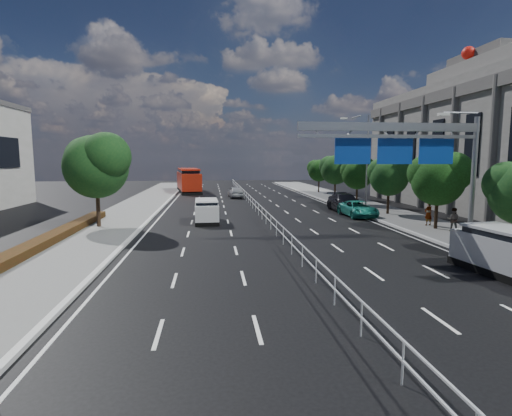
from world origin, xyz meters
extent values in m
plane|color=black|center=(0.00, 0.00, 0.00)|extent=(160.00, 160.00, 0.00)
cube|color=silver|center=(-9.00, 0.00, 0.07)|extent=(0.25, 140.00, 0.15)
cube|color=silver|center=(0.00, 22.50, 1.00)|extent=(0.05, 85.00, 0.05)
cube|color=silver|center=(0.00, 22.50, 0.55)|extent=(0.05, 85.00, 0.05)
cylinder|color=gray|center=(10.60, 10.00, 3.60)|extent=(0.28, 0.28, 7.20)
cube|color=gray|center=(5.60, 10.00, 6.60)|extent=(10.20, 0.25, 0.45)
cube|color=gray|center=(5.60, 10.00, 6.10)|extent=(10.20, 0.18, 0.18)
cylinder|color=gray|center=(9.60, 10.00, 7.40)|extent=(2.00, 0.10, 0.10)
cube|color=silver|center=(8.60, 10.00, 7.30)|extent=(0.60, 0.25, 0.15)
cube|color=#0D3694|center=(8.40, 10.18, 5.30)|extent=(2.00, 0.08, 1.40)
cube|color=white|center=(8.40, 10.23, 5.30)|extent=(1.80, 0.02, 1.20)
cube|color=#0D3694|center=(6.00, 10.18, 5.30)|extent=(2.00, 0.08, 1.40)
cube|color=white|center=(6.00, 10.23, 5.30)|extent=(1.80, 0.02, 1.20)
cube|color=#0D3694|center=(3.60, 10.18, 5.30)|extent=(2.00, 0.08, 1.40)
cube|color=white|center=(3.60, 10.23, 5.30)|extent=(1.80, 0.02, 1.20)
cylinder|color=gray|center=(10.80, 26.00, 4.50)|extent=(0.16, 0.16, 9.00)
cylinder|color=gray|center=(9.60, 26.00, 8.80)|extent=(0.10, 2.40, 0.10)
cube|color=silver|center=(8.40, 26.00, 8.65)|extent=(0.60, 0.25, 0.15)
cube|color=#4C4947|center=(16.90, 22.00, 10.60)|extent=(0.40, 36.00, 1.00)
sphere|color=#B2140C|center=(17.80, 22.00, 13.80)|extent=(1.10, 1.10, 1.10)
cylinder|color=black|center=(-12.00, 18.00, 1.75)|extent=(0.28, 0.28, 3.50)
sphere|color=#113816|center=(-12.00, 18.00, 4.34)|extent=(4.40, 4.40, 4.40)
sphere|color=#113816|center=(-11.12, 17.34, 5.04)|extent=(3.30, 3.30, 3.30)
sphere|color=#113816|center=(-12.77, 18.66, 4.90)|extent=(3.08, 3.08, 3.08)
sphere|color=#113816|center=(10.64, 7.48, 3.64)|extent=(2.24, 2.24, 2.24)
cylinder|color=black|center=(11.20, 14.50, 1.40)|extent=(0.22, 0.22, 2.80)
sphere|color=black|center=(11.20, 14.50, 3.47)|extent=(3.50, 3.50, 3.50)
sphere|color=black|center=(11.90, 13.97, 4.03)|extent=(2.62, 2.62, 2.62)
sphere|color=black|center=(10.59, 15.03, 3.92)|extent=(2.45, 2.45, 2.45)
cylinder|color=black|center=(11.20, 22.00, 1.35)|extent=(0.22, 0.22, 2.70)
sphere|color=#113816|center=(11.20, 22.00, 3.35)|extent=(3.30, 3.30, 3.30)
sphere|color=#113816|center=(11.86, 21.50, 3.89)|extent=(2.48, 2.48, 2.47)
sphere|color=#113816|center=(10.62, 22.50, 3.78)|extent=(2.31, 2.31, 2.31)
cylinder|color=black|center=(11.20, 29.50, 1.32)|extent=(0.21, 0.21, 2.65)
sphere|color=black|center=(11.20, 29.50, 3.29)|extent=(3.20, 3.20, 3.20)
sphere|color=black|center=(11.84, 29.02, 3.82)|extent=(2.40, 2.40, 2.40)
sphere|color=black|center=(10.64, 29.98, 3.71)|extent=(2.24, 2.24, 2.24)
cylinder|color=black|center=(11.20, 37.00, 1.43)|extent=(0.23, 0.23, 2.85)
sphere|color=#113816|center=(11.20, 37.00, 3.53)|extent=(3.60, 3.60, 3.60)
sphere|color=#113816|center=(11.92, 36.46, 4.10)|extent=(2.70, 2.70, 2.70)
sphere|color=#113816|center=(10.57, 37.54, 3.99)|extent=(2.52, 2.52, 2.52)
cylinder|color=black|center=(11.20, 44.50, 1.30)|extent=(0.21, 0.21, 2.60)
sphere|color=black|center=(11.20, 44.50, 3.22)|extent=(3.10, 3.10, 3.10)
sphere|color=black|center=(11.82, 44.03, 3.74)|extent=(2.32, 2.33, 2.32)
sphere|color=black|center=(10.66, 44.97, 3.64)|extent=(2.17, 2.17, 2.17)
cube|color=black|center=(-4.45, 19.82, 0.15)|extent=(1.91, 4.16, 0.29)
cube|color=silver|center=(-4.45, 19.82, 0.86)|extent=(1.87, 4.08, 1.21)
cube|color=black|center=(-4.45, 19.82, 1.46)|extent=(1.70, 2.95, 0.54)
cube|color=silver|center=(-4.45, 19.82, 1.73)|extent=(1.77, 3.20, 0.11)
cylinder|color=black|center=(-5.13, 18.47, 0.30)|extent=(0.28, 0.61, 0.60)
cylinder|color=black|center=(-3.67, 18.52, 0.30)|extent=(0.28, 0.61, 0.60)
cylinder|color=black|center=(-5.22, 21.12, 0.30)|extent=(0.28, 0.61, 0.60)
cylinder|color=black|center=(-3.76, 21.17, 0.30)|extent=(0.28, 0.61, 0.60)
cube|color=black|center=(-7.38, 48.71, 0.17)|extent=(4.33, 11.86, 0.35)
cube|color=maroon|center=(-7.38, 48.71, 1.66)|extent=(4.25, 11.63, 2.35)
cube|color=black|center=(-7.38, 48.71, 2.84)|extent=(3.59, 8.45, 1.04)
cube|color=maroon|center=(-7.38, 48.71, 3.36)|extent=(3.79, 9.14, 0.21)
cylinder|color=black|center=(-7.99, 44.84, 0.36)|extent=(0.40, 0.75, 0.71)
cylinder|color=black|center=(-5.74, 45.15, 0.36)|extent=(0.40, 0.75, 0.71)
cylinder|color=black|center=(-9.02, 52.27, 0.36)|extent=(0.40, 0.75, 0.71)
cylinder|color=black|center=(-6.77, 52.58, 0.36)|extent=(0.40, 0.75, 0.71)
imported|color=#989B9F|center=(-1.00, 39.44, 0.72)|extent=(2.00, 4.34, 1.44)
imported|color=black|center=(-7.64, 51.60, 0.81)|extent=(2.26, 5.10, 1.63)
cube|color=black|center=(8.30, 4.10, 0.16)|extent=(2.57, 5.01, 0.33)
cube|color=#A8ABB0|center=(8.30, 4.10, 0.96)|extent=(2.52, 4.92, 1.36)
cube|color=black|center=(8.30, 4.10, 1.64)|extent=(2.21, 3.59, 0.60)
cube|color=#A8ABB0|center=(8.30, 4.10, 1.94)|extent=(2.33, 3.88, 0.12)
cylinder|color=black|center=(7.29, 5.55, 0.34)|extent=(0.36, 0.71, 0.68)
cylinder|color=black|center=(8.96, 5.75, 0.34)|extent=(0.36, 0.71, 0.68)
imported|color=#1B7969|center=(8.30, 21.44, 0.66)|extent=(2.39, 4.85, 1.33)
imported|color=black|center=(8.30, 24.86, 0.82)|extent=(2.44, 5.73, 1.65)
imported|color=gray|center=(11.38, 15.77, 1.00)|extent=(0.71, 0.56, 1.72)
imported|color=gray|center=(11.75, 13.38, 0.92)|extent=(0.96, 0.94, 1.56)
camera|label=1|loc=(-4.07, -10.93, 4.89)|focal=28.00mm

